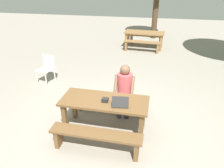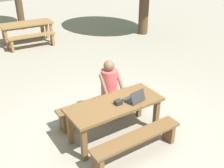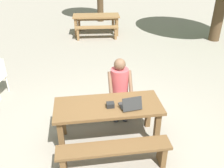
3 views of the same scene
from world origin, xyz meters
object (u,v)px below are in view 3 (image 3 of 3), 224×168
Objects in this scene: small_pouch at (110,105)px; picnic_table_mid at (96,18)px; person_seated at (120,85)px; picnic_table_front at (108,111)px; laptop at (130,105)px.

small_pouch reaches higher than picnic_table_mid.
small_pouch is 0.76m from person_seated.
picnic_table_mid is (0.33, 6.19, 0.03)m from picnic_table_front.
small_pouch is (0.03, -0.06, 0.16)m from picnic_table_front.
laptop is 0.77m from person_seated.
picnic_table_front is 1.42× the size of person_seated.
small_pouch is (-0.32, 0.06, -0.02)m from laptop.
laptop is 0.28× the size of person_seated.
small_pouch is 0.10× the size of person_seated.
person_seated reaches higher than laptop.
small_pouch is at bearing -89.06° from picnic_table_mid.
small_pouch is at bearing -18.08° from laptop.
laptop is 0.32m from small_pouch.
person_seated is (-0.04, 0.76, -0.04)m from laptop.
picnic_table_front is at bearing 115.07° from small_pouch.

